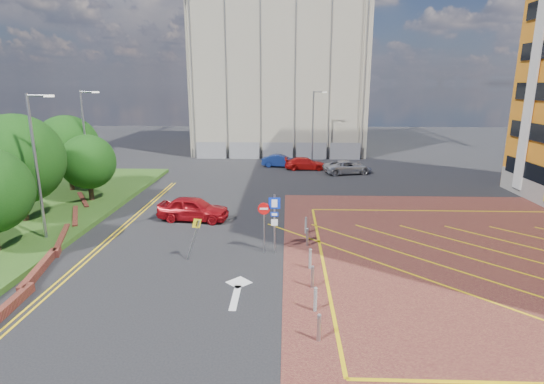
# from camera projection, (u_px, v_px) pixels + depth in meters

# --- Properties ---
(ground) EXTENTS (140.00, 140.00, 0.00)m
(ground) POSITION_uv_depth(u_px,v_px,m) (264.00, 260.00, 21.75)
(ground) COLOR black
(ground) RESTS_ON ground
(forecourt) EXTENTS (26.00, 26.00, 0.02)m
(forecourt) POSITION_uv_depth(u_px,v_px,m) (542.00, 264.00, 21.25)
(forecourt) COLOR maroon
(forecourt) RESTS_ON ground
(retaining_wall) EXTENTS (6.06, 20.33, 0.40)m
(retaining_wall) POSITION_uv_depth(u_px,v_px,m) (59.00, 239.00, 24.05)
(retaining_wall) COLOR maroon
(retaining_wall) RESTS_ON ground
(tree_b) EXTENTS (5.60, 5.60, 6.74)m
(tree_b) POSITION_uv_depth(u_px,v_px,m) (17.00, 160.00, 26.08)
(tree_b) COLOR #3D2B1C
(tree_b) RESTS_ON grass_bed
(tree_c) EXTENTS (4.00, 4.00, 4.90)m
(tree_c) POSITION_uv_depth(u_px,v_px,m) (88.00, 162.00, 31.11)
(tree_c) COLOR #3D2B1C
(tree_c) RESTS_ON grass_bed
(tree_d) EXTENTS (5.00, 5.00, 6.08)m
(tree_d) POSITION_uv_depth(u_px,v_px,m) (67.00, 147.00, 33.95)
(tree_d) COLOR #3D2B1C
(tree_d) RESTS_ON grass_bed
(lamp_left_near) EXTENTS (1.53, 0.16, 8.00)m
(lamp_left_near) POSITION_uv_depth(u_px,v_px,m) (37.00, 162.00, 22.96)
(lamp_left_near) COLOR #9EA0A8
(lamp_left_near) RESTS_ON grass_bed
(lamp_left_far) EXTENTS (1.53, 0.16, 8.00)m
(lamp_left_far) POSITION_uv_depth(u_px,v_px,m) (86.00, 139.00, 32.72)
(lamp_left_far) COLOR #9EA0A8
(lamp_left_far) RESTS_ON grass_bed
(lamp_back) EXTENTS (1.53, 0.16, 8.00)m
(lamp_back) POSITION_uv_depth(u_px,v_px,m) (314.00, 124.00, 47.63)
(lamp_back) COLOR #9EA0A8
(lamp_back) RESTS_ON ground
(sign_cluster) EXTENTS (1.17, 0.12, 3.20)m
(sign_cluster) POSITION_uv_depth(u_px,v_px,m) (271.00, 218.00, 22.21)
(sign_cluster) COLOR #9EA0A8
(sign_cluster) RESTS_ON ground
(warning_sign) EXTENTS (0.82, 0.43, 2.24)m
(warning_sign) POSITION_uv_depth(u_px,v_px,m) (195.00, 234.00, 21.32)
(warning_sign) COLOR #9EA0A8
(warning_sign) RESTS_ON ground
(bollard_row) EXTENTS (0.14, 11.14, 0.90)m
(bollard_row) POSITION_uv_depth(u_px,v_px,m) (311.00, 265.00, 19.94)
(bollard_row) COLOR #9EA0A8
(bollard_row) RESTS_ON forecourt
(construction_building) EXTENTS (21.20, 19.20, 22.00)m
(construction_building) POSITION_uv_depth(u_px,v_px,m) (280.00, 67.00, 57.74)
(construction_building) COLOR #B5AC94
(construction_building) RESTS_ON ground
(construction_fence) EXTENTS (21.60, 0.06, 2.00)m
(construction_fence) POSITION_uv_depth(u_px,v_px,m) (286.00, 151.00, 50.51)
(construction_fence) COLOR gray
(construction_fence) RESTS_ON ground
(car_red_left) EXTENTS (4.84, 2.41, 1.58)m
(car_red_left) POSITION_uv_depth(u_px,v_px,m) (193.00, 209.00, 27.89)
(car_red_left) COLOR #9E0D13
(car_red_left) RESTS_ON ground
(car_blue_back) EXTENTS (4.14, 1.92, 1.32)m
(car_blue_back) POSITION_uv_depth(u_px,v_px,m) (281.00, 161.00, 45.90)
(car_blue_back) COLOR navy
(car_blue_back) RESTS_ON ground
(car_red_back) EXTENTS (4.39, 1.82, 1.27)m
(car_red_back) POSITION_uv_depth(u_px,v_px,m) (305.00, 164.00, 44.48)
(car_red_back) COLOR red
(car_red_back) RESTS_ON ground
(car_silver_back) EXTENTS (5.22, 3.36, 1.34)m
(car_silver_back) POSITION_uv_depth(u_px,v_px,m) (348.00, 167.00, 42.42)
(car_silver_back) COLOR #AAA9B0
(car_silver_back) RESTS_ON ground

